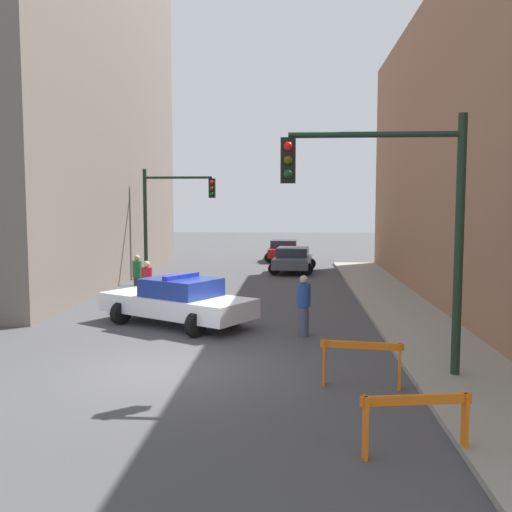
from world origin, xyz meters
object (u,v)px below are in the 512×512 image
(traffic_light_far, at_px, (168,208))
(parked_car_mid, at_px, (284,250))
(pedestrian_sidewalk, at_px, (304,305))
(traffic_light_near, at_px, (400,205))
(police_car, at_px, (178,301))
(pedestrian_corner, at_px, (137,276))
(barrier_front, at_px, (416,415))
(pedestrian_crossing, at_px, (147,285))
(barrier_mid, at_px, (361,356))
(parked_car_near, at_px, (293,259))

(traffic_light_far, xyz_separation_m, parked_car_mid, (5.32, 9.30, -2.72))
(pedestrian_sidewalk, bearing_deg, traffic_light_near, 61.33)
(police_car, xyz_separation_m, pedestrian_corner, (-2.46, 4.53, 0.14))
(traffic_light_far, relative_size, barrier_front, 3.28)
(pedestrian_crossing, relative_size, pedestrian_corner, 1.00)
(barrier_mid, bearing_deg, pedestrian_corner, 125.75)
(police_car, height_order, parked_car_near, police_car)
(parked_car_mid, bearing_deg, barrier_front, -83.85)
(parked_car_mid, height_order, pedestrian_sidewalk, pedestrian_sidewalk)
(pedestrian_corner, bearing_deg, parked_car_mid, 152.86)
(parked_car_mid, relative_size, barrier_mid, 2.73)
(pedestrian_crossing, bearing_deg, police_car, 4.56)
(traffic_light_near, height_order, barrier_front, traffic_light_near)
(traffic_light_far, xyz_separation_m, pedestrian_sidewalk, (6.20, -11.49, -2.54))
(parked_car_near, xyz_separation_m, parked_car_mid, (-0.58, 6.14, 0.00))
(police_car, bearing_deg, pedestrian_sidewalk, -77.15)
(traffic_light_far, relative_size, barrier_mid, 3.26)
(traffic_light_near, xyz_separation_m, barrier_front, (-0.39, -3.65, -2.91))
(barrier_mid, bearing_deg, barrier_front, -82.65)
(parked_car_near, relative_size, pedestrian_crossing, 2.67)
(pedestrian_corner, bearing_deg, traffic_light_far, 172.85)
(traffic_light_far, bearing_deg, barrier_front, -67.85)
(pedestrian_crossing, bearing_deg, parked_car_mid, 137.37)
(traffic_light_far, height_order, pedestrian_crossing, traffic_light_far)
(barrier_front, xyz_separation_m, barrier_mid, (-0.39, 3.06, 0.00))
(traffic_light_near, relative_size, traffic_light_far, 1.00)
(traffic_light_near, height_order, parked_car_mid, traffic_light_near)
(traffic_light_far, relative_size, pedestrian_corner, 3.13)
(traffic_light_near, height_order, pedestrian_corner, traffic_light_near)
(pedestrian_crossing, xyz_separation_m, barrier_mid, (6.23, -7.76, -0.24))
(traffic_light_near, bearing_deg, parked_car_mid, 96.33)
(parked_car_near, bearing_deg, barrier_front, -80.67)
(traffic_light_far, relative_size, pedestrian_crossing, 3.13)
(parked_car_near, bearing_deg, barrier_mid, -81.13)
(parked_car_mid, height_order, pedestrian_corner, pedestrian_corner)
(traffic_light_far, bearing_deg, pedestrian_corner, -89.20)
(pedestrian_sidewalk, bearing_deg, parked_car_mid, -142.95)
(parked_car_near, xyz_separation_m, pedestrian_crossing, (-4.89, -11.11, 0.19))
(pedestrian_sidewalk, xyz_separation_m, barrier_mid, (1.04, -4.22, -0.24))
(pedestrian_crossing, xyz_separation_m, pedestrian_corner, (-0.93, 2.20, 0.00))
(parked_car_near, height_order, pedestrian_crossing, pedestrian_crossing)
(traffic_light_far, height_order, police_car, traffic_light_far)
(parked_car_near, xyz_separation_m, pedestrian_corner, (-5.82, -8.91, 0.19))
(parked_car_mid, bearing_deg, traffic_light_near, -82.24)
(police_car, xyz_separation_m, parked_car_mid, (2.78, 19.59, -0.05))
(pedestrian_corner, bearing_deg, barrier_front, 22.21)
(police_car, height_order, pedestrian_corner, pedestrian_corner)
(traffic_light_near, bearing_deg, traffic_light_far, 117.98)
(pedestrian_corner, bearing_deg, barrier_mid, 27.81)
(parked_car_near, height_order, barrier_mid, parked_car_near)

